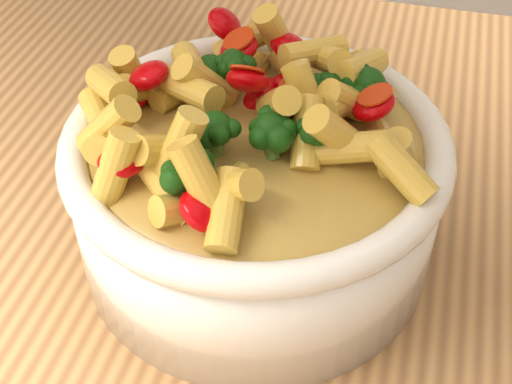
# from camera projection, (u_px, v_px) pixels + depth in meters

# --- Properties ---
(table) EXTENTS (1.20, 0.80, 0.90)m
(table) POSITION_uv_depth(u_px,v_px,m) (204.00, 356.00, 0.54)
(table) COLOR tan
(table) RESTS_ON ground
(serving_bowl) EXTENTS (0.24, 0.24, 0.10)m
(serving_bowl) POSITION_uv_depth(u_px,v_px,m) (256.00, 191.00, 0.45)
(serving_bowl) COLOR white
(serving_bowl) RESTS_ON table
(pasta_salad) EXTENTS (0.19, 0.19, 0.04)m
(pasta_salad) POSITION_uv_depth(u_px,v_px,m) (256.00, 110.00, 0.41)
(pasta_salad) COLOR #ECBF4A
(pasta_salad) RESTS_ON serving_bowl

